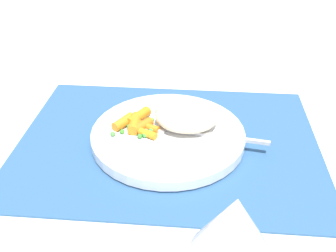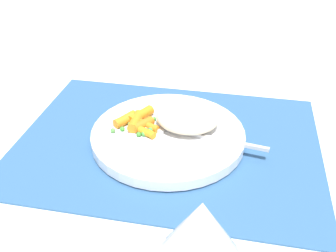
# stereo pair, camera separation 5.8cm
# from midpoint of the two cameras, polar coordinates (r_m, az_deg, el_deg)

# --- Properties ---
(ground_plane) EXTENTS (2.40, 2.40, 0.00)m
(ground_plane) POSITION_cam_midpoint_polar(r_m,az_deg,el_deg) (0.67, -2.52, -2.49)
(ground_plane) COLOR white
(placemat) EXTENTS (0.50, 0.37, 0.01)m
(placemat) POSITION_cam_midpoint_polar(r_m,az_deg,el_deg) (0.66, -2.52, -2.28)
(placemat) COLOR #2D5684
(placemat) RESTS_ON ground_plane
(plate) EXTENTS (0.26, 0.26, 0.02)m
(plate) POSITION_cam_midpoint_polar(r_m,az_deg,el_deg) (0.66, -2.55, -1.44)
(plate) COLOR white
(plate) RESTS_ON placemat
(rice_mound) EXTENTS (0.11, 0.09, 0.04)m
(rice_mound) POSITION_cam_midpoint_polar(r_m,az_deg,el_deg) (0.65, 0.16, 1.36)
(rice_mound) COLOR beige
(rice_mound) RESTS_ON plate
(carrot_portion) EXTENTS (0.08, 0.08, 0.02)m
(carrot_portion) POSITION_cam_midpoint_polar(r_m,az_deg,el_deg) (0.66, -7.17, 0.40)
(carrot_portion) COLOR orange
(carrot_portion) RESTS_ON plate
(pea_scatter) EXTENTS (0.07, 0.08, 0.01)m
(pea_scatter) POSITION_cam_midpoint_polar(r_m,az_deg,el_deg) (0.66, -6.64, -0.31)
(pea_scatter) COLOR #50A13F
(pea_scatter) RESTS_ON plate
(fork) EXTENTS (0.21, 0.04, 0.01)m
(fork) POSITION_cam_midpoint_polar(r_m,az_deg,el_deg) (0.64, 0.55, -1.02)
(fork) COLOR beige
(fork) RESTS_ON plate
(wine_glass) EXTENTS (0.08, 0.08, 0.15)m
(wine_glass) POSITION_cam_midpoint_polar(r_m,az_deg,el_deg) (0.38, 5.03, -15.09)
(wine_glass) COLOR silver
(wine_glass) RESTS_ON ground_plane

